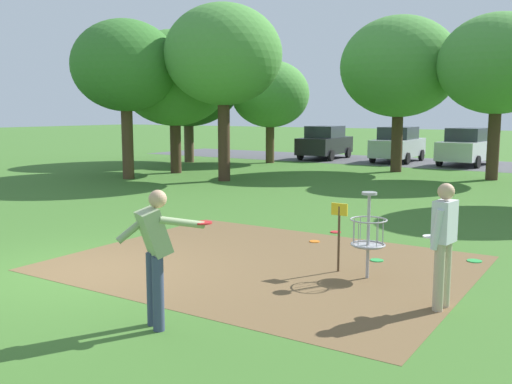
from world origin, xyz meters
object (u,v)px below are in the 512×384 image
frisbee_mid_grass (315,242)px  tree_far_left (223,55)px  disc_golf_basket (365,231)px  tree_near_right (270,94)px  frisbee_by_tee (377,260)px  frisbee_scattered_a (336,232)px  player_throwing (156,249)px  parked_car_leftmost (325,142)px  tree_near_left (498,64)px  player_foreground_watching (444,239)px  frisbee_near_basket (474,261)px  tree_mid_right (125,66)px  tree_far_right (174,79)px  frisbee_far_right (153,236)px  parked_car_center_right (468,147)px  tree_mid_left (399,67)px  parked_car_center_left (398,144)px  tree_far_center (188,80)px

frisbee_mid_grass → tree_far_left: (-7.69, 7.48, 4.70)m
disc_golf_basket → tree_near_right: tree_near_right is taller
frisbee_by_tee → frisbee_scattered_a: 2.46m
player_throwing → parked_car_leftmost: size_ratio=0.40×
tree_near_left → tree_far_left: size_ratio=0.96×
player_foreground_watching → tree_far_left: bearing=137.2°
frisbee_mid_grass → parked_car_leftmost: 20.99m
frisbee_near_basket → tree_mid_right: (-14.37, 5.82, 4.36)m
player_throwing → tree_far_right: bearing=129.9°
frisbee_far_right → player_foreground_watching: bearing=-10.9°
parked_car_leftmost → parked_car_center_right: same height
disc_golf_basket → player_foreground_watching: size_ratio=0.81×
frisbee_far_right → tree_far_left: size_ratio=0.03×
tree_near_left → parked_car_leftmost: bearing=150.6°
tree_near_right → tree_mid_left: tree_mid_left is taller
tree_far_right → parked_car_center_left: tree_far_right is taller
frisbee_scattered_a → player_throwing: bearing=-85.2°
tree_far_center → parked_car_center_right: bearing=25.5°
frisbee_far_right → parked_car_leftmost: (-5.91, 20.37, 0.91)m
tree_near_left → player_throwing: bearing=-91.2°
tree_near_right → parked_car_center_left: 7.27m
parked_car_center_right → tree_near_right: bearing=-155.5°
frisbee_by_tee → tree_far_center: tree_far_center is taller
tree_near_right → tree_near_left: bearing=-8.8°
tree_near_left → tree_mid_left: (-4.17, 0.96, 0.12)m
tree_far_left → parked_car_center_right: size_ratio=1.52×
tree_mid_left → tree_far_right: 9.69m
disc_golf_basket → frisbee_far_right: disc_golf_basket is taller
frisbee_near_basket → tree_far_left: tree_far_left is taller
frisbee_by_tee → tree_far_right: 16.36m
frisbee_by_tee → parked_car_leftmost: (-10.63, 19.67, 0.91)m
tree_far_left → tree_far_right: tree_far_left is taller
tree_far_left → parked_car_center_right: (6.34, 11.69, -3.79)m
tree_mid_left → parked_car_leftmost: tree_mid_left is taller
player_foreground_watching → tree_far_right: 18.58m
player_foreground_watching → parked_car_leftmost: (-12.26, 21.59, -0.05)m
player_foreground_watching → parked_car_center_right: bearing=101.9°
frisbee_far_right → frisbee_by_tee: bearing=8.4°
disc_golf_basket → parked_car_center_right: parked_car_center_right is taller
disc_golf_basket → tree_near_left: tree_near_left is taller
disc_golf_basket → tree_mid_left: tree_mid_left is taller
tree_far_center → tree_far_left: bearing=-41.6°
frisbee_far_right → tree_mid_right: (-8.18, 7.41, 4.36)m
frisbee_mid_grass → parked_car_center_left: size_ratio=0.05×
tree_far_right → disc_golf_basket: bearing=-39.0°
tree_mid_right → parked_car_center_right: size_ratio=1.42×
player_foreground_watching → parked_car_leftmost: parked_car_leftmost is taller
tree_near_left → parked_car_center_left: bearing=134.6°
tree_mid_left → parked_car_center_right: 6.35m
player_throwing → tree_far_center: 23.63m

